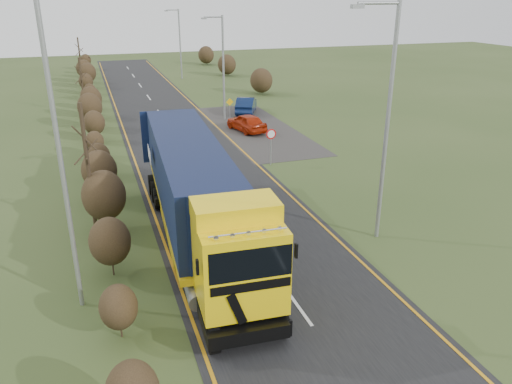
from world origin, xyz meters
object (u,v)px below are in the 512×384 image
Objects in this scene: car_red_hatchback at (247,123)px; streetlight_near at (385,115)px; car_blue_sedan at (246,105)px; lorry at (195,190)px; speed_sign at (271,140)px.

car_red_hatchback is 20.30m from streetlight_near.
car_red_hatchback is at bearing 96.32° from car_blue_sedan.
streetlight_near reaches higher than car_red_hatchback.
streetlight_near reaches higher than lorry.
car_blue_sedan is 0.44× the size of streetlight_near.
lorry reaches higher than car_red_hatchback.
streetlight_near is at bearing -11.21° from lorry.
car_red_hatchback is 0.41× the size of streetlight_near.
streetlight_near is (7.70, -2.00, 3.09)m from lorry.
streetlight_near is (-2.18, -25.99, 4.86)m from car_blue_sedan.
speed_sign is (-1.10, -8.58, 0.96)m from car_red_hatchback.
car_red_hatchback is 1.75× the size of speed_sign.
lorry is at bearing -126.77° from speed_sign.
lorry is at bearing 165.46° from streetlight_near.
car_blue_sedan is at bearing -120.70° from car_red_hatchback.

